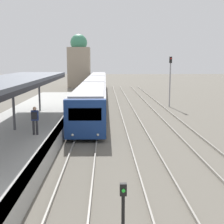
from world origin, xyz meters
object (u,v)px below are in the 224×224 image
(train_near, at_px, (96,88))
(signal_mast_far, at_px, (170,76))
(person_on_platform, at_px, (35,118))
(signal_post_near, at_px, (123,206))

(train_near, relative_size, signal_mast_far, 7.81)
(person_on_platform, xyz_separation_m, signal_post_near, (4.61, -9.54, -0.80))
(person_on_platform, relative_size, signal_mast_far, 0.29)
(person_on_platform, bearing_deg, train_near, 83.17)
(person_on_platform, distance_m, signal_post_near, 10.63)
(train_near, xyz_separation_m, signal_post_near, (1.79, -33.10, -0.51))
(signal_post_near, distance_m, signal_mast_far, 27.78)
(person_on_platform, bearing_deg, signal_mast_far, 56.51)
(signal_mast_far, bearing_deg, signal_post_near, -104.28)
(train_near, height_order, signal_post_near, train_near)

